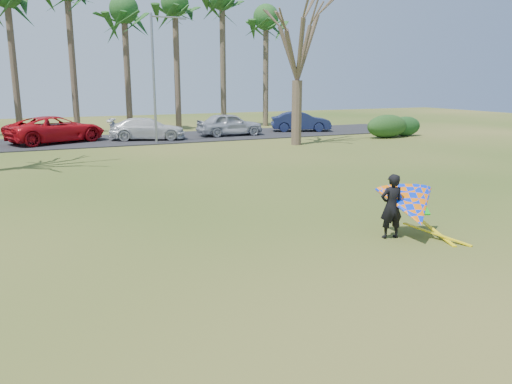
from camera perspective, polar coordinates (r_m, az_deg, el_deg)
name	(u,v)px	position (r m, az deg, el deg)	size (l,w,h in m)	color
ground	(291,255)	(11.74, 4.04, -7.20)	(100.00, 100.00, 0.00)	#21470F
parking_strip	(117,140)	(35.32, -15.59, 5.75)	(46.00, 7.00, 0.06)	black
palm_6	(124,11)	(41.67, -14.86, 19.38)	(4.84, 4.84, 10.84)	#47392B
palm_7	(175,5)	(42.64, -9.27, 20.38)	(4.84, 4.84, 11.54)	brown
palm_9	(266,19)	(45.33, 1.15, 19.19)	(4.84, 4.84, 10.84)	#4A3D2C
bare_tree_right	(298,37)	(31.74, 4.82, 17.26)	(6.27, 6.27, 9.21)	brown
streetlight	(156,73)	(32.57, -11.36, 13.24)	(2.28, 0.18, 8.00)	gray
hedge_near	(387,126)	(36.75, 14.76, 7.28)	(3.27, 1.48, 1.63)	#1B3E16
hedge_far	(405,126)	(38.30, 16.69, 7.21)	(2.57, 1.21, 1.43)	#153A17
car_2	(56,129)	(34.83, -21.87, 6.67)	(2.82, 6.12, 1.70)	red
car_3	(147,129)	(34.76, -12.30, 7.08)	(2.05, 5.04, 1.46)	silver
car_4	(230,124)	(36.62, -3.01, 7.74)	(1.92, 4.77, 1.63)	#A6AAB4
car_5	(301,121)	(39.87, 5.15, 8.04)	(1.62, 4.63, 1.53)	#161E44
kite_flyer	(410,206)	(13.27, 17.18, -1.59)	(2.13, 2.39, 2.02)	black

